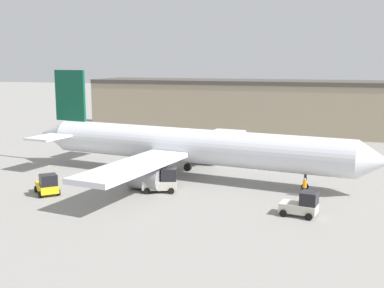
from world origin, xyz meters
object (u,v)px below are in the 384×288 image
(baggage_tug, at_px, (302,205))
(airplane, at_px, (184,146))
(ground_crew_worker, at_px, (305,187))
(belt_loader_truck, at_px, (162,181))
(pushback_tug, at_px, (47,185))

(baggage_tug, bearing_deg, airplane, 151.64)
(ground_crew_worker, distance_m, belt_loader_truck, 13.72)
(ground_crew_worker, bearing_deg, airplane, 122.13)
(ground_crew_worker, height_order, belt_loader_truck, belt_loader_truck)
(baggage_tug, height_order, belt_loader_truck, belt_loader_truck)
(airplane, relative_size, belt_loader_truck, 11.53)
(baggage_tug, bearing_deg, ground_crew_worker, 101.23)
(airplane, distance_m, ground_crew_worker, 14.38)
(baggage_tug, relative_size, pushback_tug, 0.94)
(ground_crew_worker, bearing_deg, baggage_tug, -127.92)
(baggage_tug, xyz_separation_m, belt_loader_truck, (-13.75, 3.49, 0.13))
(belt_loader_truck, bearing_deg, airplane, 72.52)
(pushback_tug, bearing_deg, ground_crew_worker, 61.02)
(airplane, distance_m, baggage_tug, 17.45)
(belt_loader_truck, relative_size, pushback_tug, 1.07)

